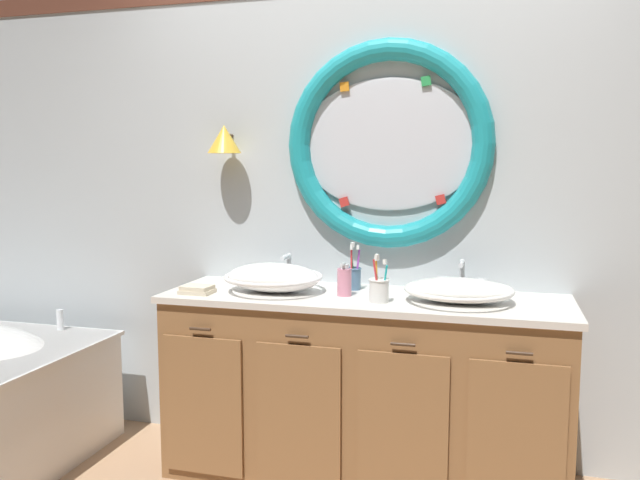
% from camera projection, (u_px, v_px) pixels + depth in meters
% --- Properties ---
extents(back_wall_assembly, '(6.40, 0.26, 2.60)m').
position_uv_depth(back_wall_assembly, '(371.00, 191.00, 3.14)').
color(back_wall_assembly, silver).
rests_on(back_wall_assembly, ground_plane).
extents(vanity_counter, '(1.83, 0.60, 0.86)m').
position_uv_depth(vanity_counter, '(363.00, 387.00, 2.94)').
color(vanity_counter, olive).
rests_on(vanity_counter, ground_plane).
extents(sink_basin_left, '(0.46, 0.46, 0.13)m').
position_uv_depth(sink_basin_left, '(274.00, 277.00, 2.97)').
color(sink_basin_left, white).
rests_on(sink_basin_left, vanity_counter).
extents(sink_basin_right, '(0.47, 0.47, 0.10)m').
position_uv_depth(sink_basin_right, '(459.00, 290.00, 2.74)').
color(sink_basin_right, white).
rests_on(sink_basin_right, vanity_counter).
extents(faucet_set_left, '(0.24, 0.13, 0.15)m').
position_uv_depth(faucet_set_left, '(289.00, 271.00, 3.18)').
color(faucet_set_left, silver).
rests_on(faucet_set_left, vanity_counter).
extents(faucet_set_right, '(0.23, 0.14, 0.16)m').
position_uv_depth(faucet_set_right, '(462.00, 279.00, 2.95)').
color(faucet_set_right, silver).
rests_on(faucet_set_right, vanity_counter).
extents(toothbrush_holder_left, '(0.08, 0.08, 0.22)m').
position_uv_depth(toothbrush_holder_left, '(353.00, 277.00, 3.02)').
color(toothbrush_holder_left, slate).
rests_on(toothbrush_holder_left, vanity_counter).
extents(toothbrush_holder_right, '(0.09, 0.09, 0.21)m').
position_uv_depth(toothbrush_holder_right, '(379.00, 289.00, 2.74)').
color(toothbrush_holder_right, white).
rests_on(toothbrush_holder_right, vanity_counter).
extents(soap_dispenser, '(0.07, 0.07, 0.15)m').
position_uv_depth(soap_dispenser, '(344.00, 281.00, 2.88)').
color(soap_dispenser, pink).
rests_on(soap_dispenser, vanity_counter).
extents(folded_hand_towel, '(0.14, 0.11, 0.04)m').
position_uv_depth(folded_hand_towel, '(197.00, 290.00, 2.93)').
color(folded_hand_towel, beige).
rests_on(folded_hand_towel, vanity_counter).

